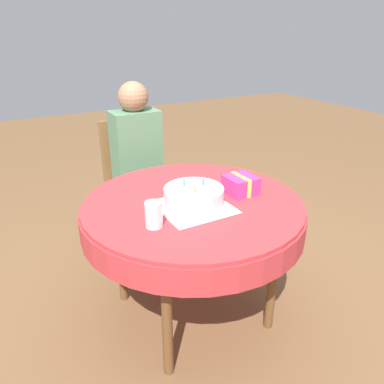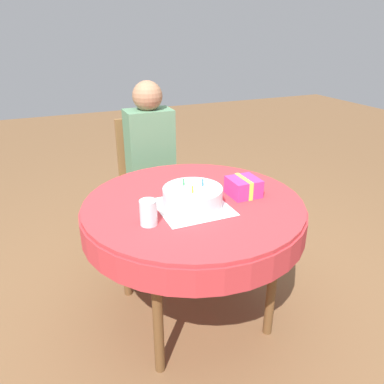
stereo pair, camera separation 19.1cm
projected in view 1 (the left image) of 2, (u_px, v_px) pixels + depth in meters
name	position (u px, v px, depth m)	size (l,w,h in m)	color
ground_plane	(193.00, 311.00, 2.26)	(12.00, 12.00, 0.00)	brown
dining_table	(193.00, 215.00, 1.99)	(1.17, 1.17, 0.74)	#BC3338
chair	(135.00, 179.00, 2.84)	(0.45, 0.45, 0.95)	brown
person	(138.00, 153.00, 2.66)	(0.33, 0.31, 1.24)	#9E7051
napkin	(194.00, 207.00, 1.89)	(0.35, 0.35, 0.00)	white
birthday_cake	(194.00, 197.00, 1.87)	(0.30, 0.30, 0.14)	white
drinking_glass	(154.00, 215.00, 1.68)	(0.08, 0.08, 0.12)	silver
gift_box	(240.00, 185.00, 2.03)	(0.16, 0.16, 0.10)	#D13384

